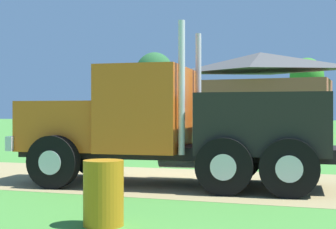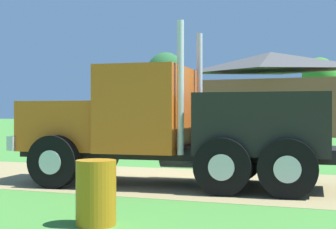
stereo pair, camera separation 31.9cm
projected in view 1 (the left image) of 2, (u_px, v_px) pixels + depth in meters
name	position (u px, v px, depth m)	size (l,w,h in m)	color
ground_plane	(139.00, 179.00, 12.47)	(200.00, 200.00, 0.00)	#428334
dirt_track	(139.00, 179.00, 12.47)	(120.00, 5.04, 0.01)	#938357
truck_foreground_white	(175.00, 126.00, 11.50)	(7.27, 3.08, 3.54)	black
steel_barrel	(103.00, 193.00, 7.37)	(0.59, 0.59, 0.95)	#B27214
shed_building	(260.00, 95.00, 37.58)	(10.55, 5.89, 6.09)	#974D39
tree_left	(155.00, 74.00, 51.25)	(3.90, 3.90, 7.70)	#513823
tree_mid	(307.00, 77.00, 52.09)	(3.43, 3.43, 7.24)	#513823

